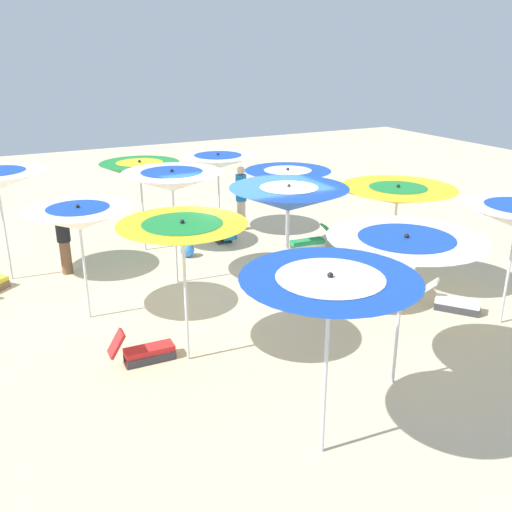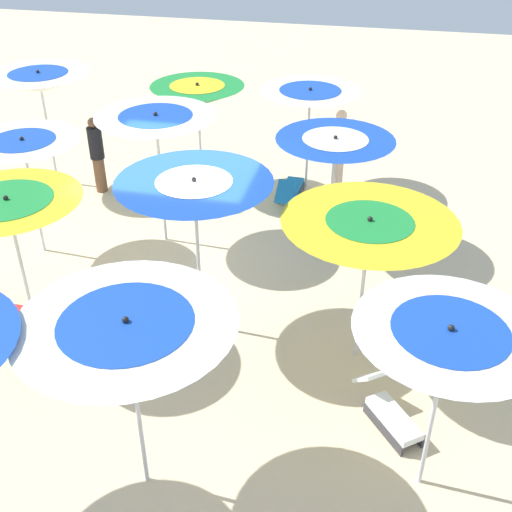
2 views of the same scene
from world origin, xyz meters
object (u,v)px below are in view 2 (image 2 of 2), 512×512
at_px(lounger_2, 389,412).
at_px(beachgoer_1, 339,149).
at_px(beachgoer_0, 97,154).
at_px(beach_umbrella_1, 127,335).
at_px(beach_umbrella_7, 156,126).
at_px(beach_umbrella_6, 24,151).
at_px(beach_umbrella_3, 9,211).
at_px(beach_umbrella_4, 195,195).
at_px(beach_ball, 224,201).
at_px(lounger_4, 5,310).
at_px(beach_umbrella_5, 369,232).
at_px(beach_umbrella_2, 447,345).
at_px(lounger_1, 290,189).
at_px(beach_umbrella_8, 335,147).
at_px(beach_umbrella_11, 310,98).
at_px(lounger_3, 371,238).
at_px(beach_umbrella_9, 40,82).
at_px(lounger_0, 15,183).
at_px(beach_umbrella_10, 198,95).

bearing_deg(lounger_2, beachgoer_1, 154.69).
distance_m(beachgoer_0, beachgoer_1, 5.06).
distance_m(beach_umbrella_1, beach_umbrella_7, 5.47).
bearing_deg(beach_umbrella_6, beach_umbrella_3, 26.11).
bearing_deg(beach_umbrella_4, beach_ball, -170.31).
distance_m(beach_umbrella_1, beach_umbrella_4, 2.91).
bearing_deg(lounger_4, beach_umbrella_1, -34.21).
relative_size(beach_umbrella_3, beach_umbrella_6, 1.08).
bearing_deg(beach_ball, beach_umbrella_5, 37.70).
height_order(lounger_4, beach_ball, lounger_4).
relative_size(beach_umbrella_1, beach_umbrella_7, 0.96).
distance_m(beach_umbrella_2, lounger_1, 7.49).
bearing_deg(beach_umbrella_8, beach_umbrella_7, -80.92).
height_order(beachgoer_1, beach_ball, beachgoer_1).
height_order(beach_umbrella_8, beach_umbrella_11, beach_umbrella_11).
relative_size(beach_umbrella_7, lounger_3, 1.99).
xyz_separation_m(beach_umbrella_9, beachgoer_0, (0.21, 1.15, -1.37)).
height_order(lounger_1, beachgoer_1, beachgoer_1).
relative_size(beach_umbrella_8, lounger_0, 1.86).
bearing_deg(lounger_1, beach_umbrella_9, 96.37).
distance_m(beach_umbrella_1, lounger_4, 4.43).
distance_m(beach_umbrella_1, lounger_2, 3.66).
distance_m(lounger_0, beachgoer_0, 1.94).
relative_size(beach_umbrella_9, lounger_1, 1.90).
bearing_deg(beach_umbrella_11, beachgoer_0, -74.76).
bearing_deg(lounger_3, beach_umbrella_9, -6.33).
distance_m(lounger_3, beach_ball, 3.13).
bearing_deg(lounger_2, beach_umbrella_5, 165.43).
xyz_separation_m(beach_umbrella_1, beach_umbrella_8, (-5.71, 1.40, -0.23)).
bearing_deg(beach_umbrella_4, beach_umbrella_2, 55.95).
bearing_deg(beach_umbrella_5, beach_umbrella_8, -165.38).
xyz_separation_m(beach_umbrella_10, lounger_4, (5.26, -1.59, -1.81)).
xyz_separation_m(lounger_1, lounger_2, (5.91, 2.32, -0.01)).
relative_size(beach_umbrella_8, lounger_4, 2.03).
bearing_deg(beach_umbrella_11, beach_ball, -46.37).
bearing_deg(beach_umbrella_3, beach_umbrella_2, 75.96).
relative_size(beach_umbrella_9, beach_umbrella_10, 1.09).
bearing_deg(beachgoer_1, lounger_1, 165.19).
height_order(lounger_0, lounger_4, lounger_0).
height_order(beach_umbrella_4, beach_umbrella_8, beach_umbrella_4).
xyz_separation_m(beach_umbrella_3, beach_umbrella_10, (-5.51, 0.93, -0.14)).
xyz_separation_m(beach_umbrella_6, lounger_4, (2.04, 0.46, -1.75)).
bearing_deg(beach_umbrella_5, beach_umbrella_2, 24.22).
xyz_separation_m(beach_umbrella_4, beach_umbrella_9, (-4.17, -4.59, -0.02)).
xyz_separation_m(beach_umbrella_7, beach_umbrella_10, (-2.37, -0.00, -0.23)).
height_order(beach_umbrella_5, lounger_1, beach_umbrella_5).
distance_m(lounger_2, lounger_3, 4.32).
xyz_separation_m(beach_umbrella_3, lounger_2, (0.59, 5.24, -1.96)).
xyz_separation_m(beach_umbrella_5, beach_ball, (-3.90, -3.02, -1.90)).
bearing_deg(lounger_3, beach_umbrella_5, 94.33).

